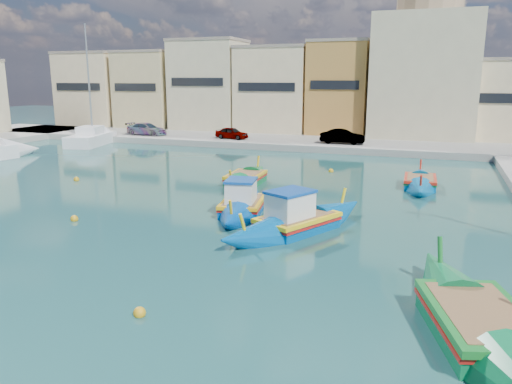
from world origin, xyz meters
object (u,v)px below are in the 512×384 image
at_px(yacht_north, 100,138).
at_px(church_block, 426,58).
at_px(luzzu_turquoise_cabin, 297,223).
at_px(luzzu_blue_south, 479,328).
at_px(luzzu_green, 246,180).
at_px(luzzu_cyan_mid, 420,183).
at_px(luzzu_blue_cabin, 243,206).

bearing_deg(yacht_north, church_block, 21.96).
distance_m(luzzu_turquoise_cabin, yacht_north, 35.12).
bearing_deg(luzzu_turquoise_cabin, luzzu_blue_south, -47.02).
relative_size(luzzu_turquoise_cabin, luzzu_green, 1.18).
bearing_deg(luzzu_cyan_mid, luzzu_green, -165.15).
relative_size(church_block, luzzu_cyan_mid, 2.49).
relative_size(luzzu_blue_cabin, luzzu_green, 1.04).
distance_m(church_block, yacht_north, 34.27).
bearing_deg(luzzu_blue_cabin, luzzu_green, 109.92).
distance_m(luzzu_cyan_mid, yacht_north, 33.71).
relative_size(luzzu_blue_cabin, luzzu_blue_south, 0.79).
distance_m(luzzu_blue_cabin, luzzu_green, 6.88).
bearing_deg(luzzu_turquoise_cabin, church_block, 83.75).
distance_m(luzzu_cyan_mid, luzzu_green, 10.71).
height_order(luzzu_cyan_mid, luzzu_green, luzzu_green).
bearing_deg(luzzu_green, church_block, 70.27).
xyz_separation_m(church_block, luzzu_cyan_mid, (0.89, -23.64, -8.17)).
distance_m(church_block, luzzu_turquoise_cabin, 35.91).
distance_m(luzzu_cyan_mid, luzzu_blue_south, 18.62).
height_order(church_block, luzzu_blue_south, church_block).
bearing_deg(yacht_north, luzzu_turquoise_cabin, -39.47).
height_order(luzzu_turquoise_cabin, luzzu_cyan_mid, luzzu_turquoise_cabin).
height_order(church_block, luzzu_blue_cabin, church_block).
relative_size(luzzu_cyan_mid, luzzu_green, 1.01).
relative_size(luzzu_turquoise_cabin, luzzu_blue_cabin, 1.13).
bearing_deg(luzzu_turquoise_cabin, luzzu_green, 123.91).
distance_m(luzzu_blue_south, yacht_north, 45.09).
distance_m(church_block, luzzu_blue_south, 43.01).
distance_m(church_block, luzzu_cyan_mid, 25.02).
relative_size(luzzu_blue_cabin, yacht_north, 0.63).
distance_m(luzzu_turquoise_cabin, luzzu_blue_south, 10.04).
distance_m(luzzu_turquoise_cabin, luzzu_cyan_mid, 12.10).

